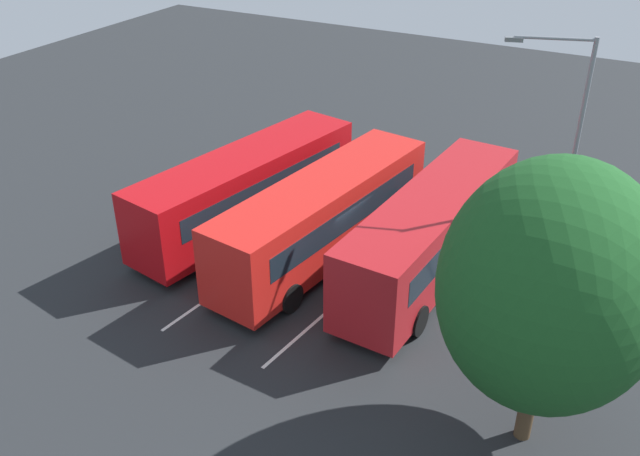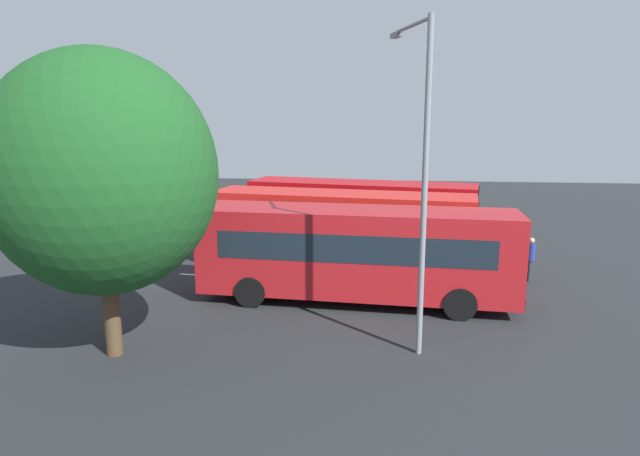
{
  "view_description": "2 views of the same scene",
  "coord_description": "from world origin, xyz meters",
  "px_view_note": "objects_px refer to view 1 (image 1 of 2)",
  "views": [
    {
      "loc": [
        -20.36,
        -10.43,
        14.31
      ],
      "look_at": [
        -0.17,
        0.31,
        1.29
      ],
      "focal_mm": 39.14,
      "sensor_mm": 36.0,
      "label": 1
    },
    {
      "loc": [
        1.46,
        -22.17,
        6.38
      ],
      "look_at": [
        -1.15,
        1.37,
        1.54
      ],
      "focal_mm": 30.85,
      "sensor_mm": 36.0,
      "label": 2
    }
  ],
  "objects_px": {
    "bus_center_left": "(323,216)",
    "bus_center_right": "(247,187)",
    "pedestrian": "(414,166)",
    "depot_tree": "(551,285)",
    "street_lamp": "(567,150)",
    "bus_far_left": "(432,231)"
  },
  "relations": [
    {
      "from": "bus_center_right",
      "to": "depot_tree",
      "type": "bearing_deg",
      "value": -105.0
    },
    {
      "from": "pedestrian",
      "to": "street_lamp",
      "type": "relative_size",
      "value": 0.2
    },
    {
      "from": "pedestrian",
      "to": "depot_tree",
      "type": "relative_size",
      "value": 0.22
    },
    {
      "from": "bus_center_left",
      "to": "depot_tree",
      "type": "distance_m",
      "value": 11.08
    },
    {
      "from": "bus_center_right",
      "to": "depot_tree",
      "type": "height_order",
      "value": "depot_tree"
    },
    {
      "from": "street_lamp",
      "to": "depot_tree",
      "type": "relative_size",
      "value": 1.09
    },
    {
      "from": "bus_center_right",
      "to": "street_lamp",
      "type": "height_order",
      "value": "street_lamp"
    },
    {
      "from": "bus_center_left",
      "to": "street_lamp",
      "type": "bearing_deg",
      "value": -63.26
    },
    {
      "from": "pedestrian",
      "to": "street_lamp",
      "type": "bearing_deg",
      "value": 77.67
    },
    {
      "from": "bus_center_left",
      "to": "bus_center_right",
      "type": "bearing_deg",
      "value": 88.54
    },
    {
      "from": "bus_center_right",
      "to": "street_lamp",
      "type": "bearing_deg",
      "value": -69.73
    },
    {
      "from": "bus_center_left",
      "to": "depot_tree",
      "type": "bearing_deg",
      "value": -113.25
    },
    {
      "from": "bus_far_left",
      "to": "pedestrian",
      "type": "xyz_separation_m",
      "value": [
        6.65,
        3.21,
        -0.78
      ]
    },
    {
      "from": "pedestrian",
      "to": "street_lamp",
      "type": "xyz_separation_m",
      "value": [
        -4.85,
        -7.05,
        4.04
      ]
    },
    {
      "from": "street_lamp",
      "to": "depot_tree",
      "type": "distance_m",
      "value": 8.27
    },
    {
      "from": "bus_far_left",
      "to": "bus_center_right",
      "type": "bearing_deg",
      "value": 94.91
    },
    {
      "from": "depot_tree",
      "to": "bus_center_left",
      "type": "bearing_deg",
      "value": 58.38
    },
    {
      "from": "bus_far_left",
      "to": "bus_center_right",
      "type": "height_order",
      "value": "same"
    },
    {
      "from": "bus_center_left",
      "to": "depot_tree",
      "type": "height_order",
      "value": "depot_tree"
    },
    {
      "from": "bus_far_left",
      "to": "pedestrian",
      "type": "relative_size",
      "value": 6.3
    },
    {
      "from": "bus_center_left",
      "to": "bus_far_left",
      "type": "bearing_deg",
      "value": -70.26
    },
    {
      "from": "bus_center_left",
      "to": "bus_center_right",
      "type": "height_order",
      "value": "same"
    }
  ]
}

